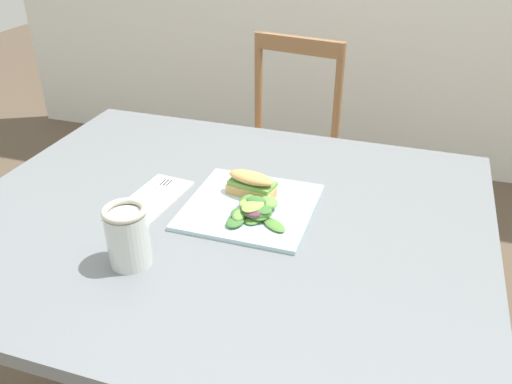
# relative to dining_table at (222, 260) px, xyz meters

# --- Properties ---
(dining_table) EXTENTS (1.14, 0.94, 0.74)m
(dining_table) POSITION_rel_dining_table_xyz_m (0.00, 0.00, 0.00)
(dining_table) COLOR slate
(dining_table) RESTS_ON ground
(chair_wooden_far) EXTENTS (0.46, 0.46, 0.87)m
(chair_wooden_far) POSITION_rel_dining_table_xyz_m (-0.11, 0.91, -0.17)
(chair_wooden_far) COLOR #8E6642
(chair_wooden_far) RESTS_ON ground
(plate_lunch) EXTENTS (0.27, 0.27, 0.01)m
(plate_lunch) POSITION_rel_dining_table_xyz_m (0.06, 0.04, 0.13)
(plate_lunch) COLOR silver
(plate_lunch) RESTS_ON dining_table
(sandwich_half_front) EXTENTS (0.12, 0.07, 0.06)m
(sandwich_half_front) POSITION_rel_dining_table_xyz_m (0.04, 0.08, 0.17)
(sandwich_half_front) COLOR tan
(sandwich_half_front) RESTS_ON plate_lunch
(salad_mixed_greens) EXTENTS (0.13, 0.14, 0.03)m
(salad_mixed_greens) POSITION_rel_dining_table_xyz_m (0.08, 0.00, 0.15)
(salad_mixed_greens) COLOR #518438
(salad_mixed_greens) RESTS_ON plate_lunch
(napkin_folded) EXTENTS (0.12, 0.23, 0.00)m
(napkin_folded) POSITION_rel_dining_table_xyz_m (-0.17, -0.00, 0.13)
(napkin_folded) COLOR silver
(napkin_folded) RESTS_ON dining_table
(fork_on_napkin) EXTENTS (0.03, 0.19, 0.00)m
(fork_on_napkin) POSITION_rel_dining_table_xyz_m (-0.17, 0.02, 0.13)
(fork_on_napkin) COLOR silver
(fork_on_napkin) RESTS_ON napkin_folded
(mason_jar_iced_tea) EXTENTS (0.08, 0.08, 0.12)m
(mason_jar_iced_tea) POSITION_rel_dining_table_xyz_m (-0.10, -0.21, 0.18)
(mason_jar_iced_tea) COLOR gold
(mason_jar_iced_tea) RESTS_ON dining_table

